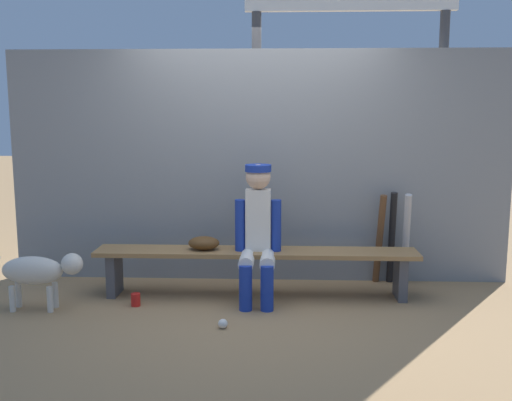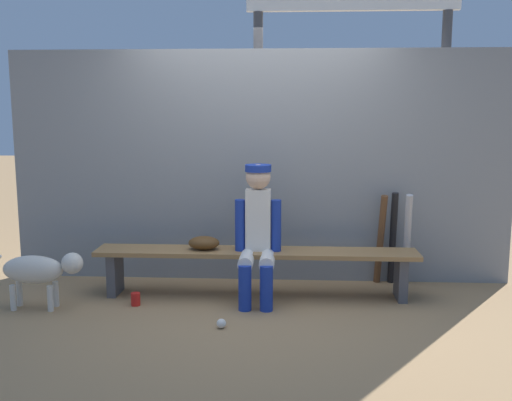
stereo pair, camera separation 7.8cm
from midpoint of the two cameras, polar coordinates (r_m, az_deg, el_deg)
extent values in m
plane|color=#9E7A51|center=(5.46, -0.41, -9.12)|extent=(30.00, 30.00, 0.00)
cube|color=gray|center=(5.77, -0.15, 3.21)|extent=(4.84, 0.03, 2.23)
cube|color=olive|center=(5.35, -0.42, -4.98)|extent=(2.88, 0.36, 0.04)
cube|color=#4C4C51|center=(5.62, -13.77, -6.81)|extent=(0.08, 0.29, 0.39)
cube|color=#4C4C51|center=(5.50, 13.25, -7.15)|extent=(0.08, 0.29, 0.39)
cube|color=silver|center=(5.29, -0.22, -1.87)|extent=(0.22, 0.13, 0.55)
sphere|color=beige|center=(5.23, -0.22, 2.28)|extent=(0.22, 0.22, 0.22)
cylinder|color=#193399|center=(5.22, -0.22, 3.11)|extent=(0.23, 0.23, 0.06)
cylinder|color=silver|center=(5.18, -1.31, -5.69)|extent=(0.13, 0.38, 0.13)
cylinder|color=#193399|center=(5.05, -1.45, -8.36)|extent=(0.11, 0.11, 0.39)
cylinder|color=#193399|center=(5.29, -1.96, -2.43)|extent=(0.09, 0.09, 0.47)
cylinder|color=silver|center=(5.17, 0.69, -5.71)|extent=(0.13, 0.38, 0.13)
cylinder|color=#193399|center=(5.04, 0.62, -8.39)|extent=(0.11, 0.11, 0.39)
cylinder|color=#193399|center=(5.27, 1.51, -2.46)|extent=(0.09, 0.09, 0.47)
ellipsoid|color=#593819|center=(5.38, -5.42, -4.08)|extent=(0.28, 0.20, 0.12)
cylinder|color=brown|center=(5.83, 11.36, -3.65)|extent=(0.10, 0.23, 0.88)
cylinder|color=black|center=(5.87, 12.48, -3.51)|extent=(0.07, 0.15, 0.90)
cylinder|color=#B7B7BC|center=(5.81, 13.79, -3.66)|extent=(0.10, 0.29, 0.91)
sphere|color=white|center=(4.71, -3.67, -11.68)|extent=(0.07, 0.07, 0.07)
cylinder|color=red|center=(5.30, -11.86, -9.27)|extent=(0.08, 0.08, 0.11)
cylinder|color=silver|center=(5.37, -1.89, -4.12)|extent=(0.08, 0.08, 0.11)
cylinder|color=#3F3F42|center=(6.35, -0.30, 5.66)|extent=(0.10, 0.10, 2.66)
cylinder|color=#3F3F42|center=(6.54, 16.80, 5.38)|extent=(0.10, 0.10, 2.66)
ellipsoid|color=beige|center=(5.37, -20.99, -6.27)|extent=(0.52, 0.20, 0.24)
sphere|color=beige|center=(5.23, -17.59, -5.81)|extent=(0.18, 0.18, 0.18)
cylinder|color=beige|center=(5.43, -19.03, -8.53)|extent=(0.05, 0.05, 0.22)
cylinder|color=beige|center=(5.32, -19.51, -8.91)|extent=(0.05, 0.05, 0.22)
cylinder|color=beige|center=(5.55, -22.14, -8.32)|extent=(0.05, 0.05, 0.22)
cylinder|color=beige|center=(5.45, -22.66, -8.68)|extent=(0.05, 0.05, 0.22)
camera|label=1|loc=(0.04, -90.43, -0.07)|focal=41.82mm
camera|label=2|loc=(0.04, 89.57, 0.07)|focal=41.82mm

